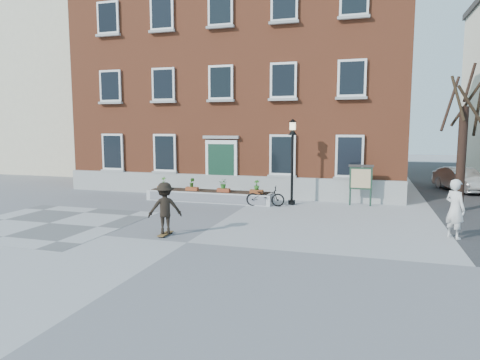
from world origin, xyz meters
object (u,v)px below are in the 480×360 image
(notice_board, at_px, (361,178))
(skateboarder, at_px, (165,208))
(bystander, at_px, (455,209))
(lamp_post, at_px, (292,150))
(bicycle, at_px, (265,196))
(parked_car, at_px, (461,180))

(notice_board, relative_size, skateboarder, 1.06)
(bystander, distance_m, notice_board, 5.98)
(lamp_post, height_order, skateboarder, lamp_post)
(lamp_post, relative_size, notice_board, 2.10)
(bicycle, bearing_deg, notice_board, -79.75)
(bystander, relative_size, skateboarder, 1.09)
(bicycle, bearing_deg, skateboarder, 154.56)
(lamp_post, bearing_deg, bicycle, -144.45)
(bicycle, distance_m, notice_board, 4.41)
(bicycle, bearing_deg, bystander, -126.29)
(bicycle, height_order, notice_board, notice_board)
(parked_car, xyz_separation_m, bystander, (-2.26, -11.41, 0.29))
(parked_car, xyz_separation_m, notice_board, (-5.26, -6.24, 0.60))
(bystander, bearing_deg, parked_car, -49.75)
(notice_board, bearing_deg, lamp_post, -168.70)
(notice_board, distance_m, skateboarder, 9.62)
(bystander, height_order, lamp_post, lamp_post)
(bystander, xyz_separation_m, skateboarder, (-9.01, -2.35, -0.04))
(lamp_post, relative_size, skateboarder, 2.23)
(bicycle, height_order, parked_car, parked_car)
(bicycle, distance_m, lamp_post, 2.47)
(bystander, xyz_separation_m, notice_board, (-3.00, 5.16, 0.31))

